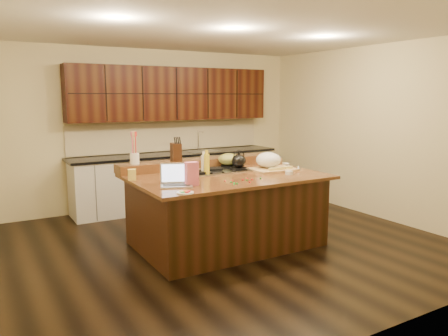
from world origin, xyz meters
TOP-DOWN VIEW (x-y plane):
  - room at (0.00, 0.00)m, footprint 5.52×5.02m
  - island at (0.00, 0.00)m, footprint 2.40×1.60m
  - back_ledge at (0.00, 0.70)m, footprint 2.40×0.30m
  - cooktop at (0.00, 0.30)m, footprint 0.92×0.52m
  - back_counter at (0.30, 2.23)m, footprint 3.70×0.66m
  - kettle at (0.30, 0.17)m, footprint 0.24×0.24m
  - green_bowl at (0.30, 0.43)m, footprint 0.39×0.39m
  - laptop at (-0.82, -0.29)m, footprint 0.43×0.39m
  - oil_bottle at (-0.23, 0.09)m, footprint 0.08×0.08m
  - vinegar_bottle at (-0.24, 0.16)m, footprint 0.07×0.07m
  - wooden_tray at (0.71, 0.03)m, footprint 0.61×0.49m
  - ramekin_a at (0.71, -0.39)m, footprint 0.10×0.10m
  - ramekin_b at (0.68, -0.06)m, footprint 0.12×0.12m
  - ramekin_c at (1.09, 0.16)m, footprint 0.11×0.11m
  - strainer_bowl at (1.08, 0.43)m, footprint 0.27×0.27m
  - kitchen_timer at (1.02, -0.21)m, footprint 0.08×0.08m
  - pink_bag at (-0.68, -0.39)m, footprint 0.14×0.08m
  - candy_plate at (-0.91, -0.71)m, footprint 0.19×0.19m
  - package_box at (-1.15, 0.26)m, footprint 0.11×0.09m
  - utensil_crock at (-0.96, 0.70)m, footprint 0.16×0.16m
  - knife_block at (-0.38, 0.70)m, footprint 0.16×0.22m
  - gumdrop_0 at (-0.03, -0.44)m, footprint 0.02×0.02m
  - gumdrop_1 at (-0.21, -0.48)m, footprint 0.02×0.02m
  - gumdrop_2 at (-0.03, -0.60)m, footprint 0.02×0.02m
  - gumdrop_3 at (-0.21, -0.60)m, footprint 0.02×0.02m
  - gumdrop_4 at (-0.24, -0.39)m, footprint 0.02×0.02m
  - gumdrop_5 at (0.01, -0.47)m, footprint 0.02×0.02m
  - gumdrop_6 at (0.08, -0.48)m, footprint 0.02×0.02m
  - gumdrop_7 at (0.21, -0.46)m, footprint 0.02×0.02m
  - gumdrop_8 at (-0.16, -0.42)m, footprint 0.02×0.02m
  - gumdrop_9 at (-0.25, -0.61)m, footprint 0.02×0.02m
  - gumdrop_10 at (0.05, -0.41)m, footprint 0.02×0.02m
  - gumdrop_11 at (-0.21, -0.55)m, footprint 0.02×0.02m

SIDE VIEW (x-z plane):
  - island at x=0.00m, z-range 0.00..0.92m
  - candy_plate at x=-0.91m, z-range 0.92..0.93m
  - gumdrop_0 at x=-0.03m, z-range 0.92..0.94m
  - gumdrop_1 at x=-0.21m, z-range 0.92..0.94m
  - gumdrop_2 at x=-0.03m, z-range 0.92..0.94m
  - gumdrop_3 at x=-0.21m, z-range 0.92..0.94m
  - gumdrop_4 at x=-0.24m, z-range 0.92..0.94m
  - gumdrop_5 at x=0.01m, z-range 0.92..0.94m
  - gumdrop_6 at x=0.08m, z-range 0.92..0.94m
  - gumdrop_7 at x=0.21m, z-range 0.92..0.94m
  - gumdrop_8 at x=-0.16m, z-range 0.92..0.94m
  - gumdrop_9 at x=-0.25m, z-range 0.92..0.94m
  - gumdrop_10 at x=0.05m, z-range 0.92..0.94m
  - gumdrop_11 at x=-0.21m, z-range 0.92..0.94m
  - cooktop at x=0.00m, z-range 0.91..0.96m
  - ramekin_a at x=0.71m, z-range 0.92..0.96m
  - ramekin_b at x=0.68m, z-range 0.92..0.96m
  - ramekin_c at x=1.09m, z-range 0.92..0.96m
  - kitchen_timer at x=1.02m, z-range 0.92..0.99m
  - strainer_bowl at x=1.08m, z-range 0.92..1.01m
  - back_ledge at x=0.00m, z-range 0.92..1.04m
  - back_counter at x=0.30m, z-range -0.22..2.18m
  - package_box at x=-1.15m, z-range 0.92..1.05m
  - laptop at x=-0.82m, z-range 0.86..1.11m
  - wooden_tray at x=0.71m, z-range 0.91..1.15m
  - vinegar_bottle at x=-0.24m, z-range 0.92..1.17m
  - green_bowl at x=0.30m, z-range 0.97..1.13m
  - kettle at x=0.30m, z-range 0.97..1.14m
  - pink_bag at x=-0.68m, z-range 0.92..1.19m
  - oil_bottle at x=-0.23m, z-range 0.92..1.19m
  - utensil_crock at x=-0.96m, z-range 1.04..1.18m
  - knife_block at x=-0.38m, z-range 1.04..1.28m
  - room at x=0.00m, z-range -0.01..2.71m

